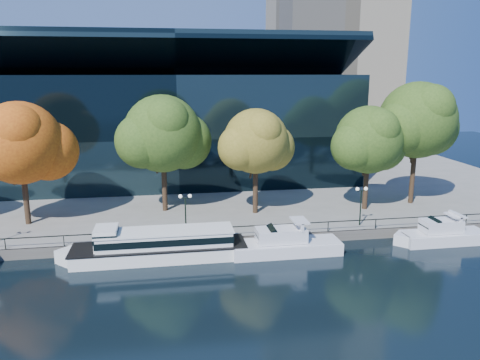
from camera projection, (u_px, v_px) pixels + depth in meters
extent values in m
plane|color=black|center=(233.00, 259.00, 41.84)|extent=(160.00, 160.00, 0.00)
cube|color=slate|center=(201.00, 171.00, 76.82)|extent=(90.00, 67.00, 1.00)
cube|color=#47443F|center=(228.00, 242.00, 44.66)|extent=(90.00, 0.25, 1.00)
cube|color=black|center=(228.00, 227.00, 44.52)|extent=(88.20, 0.08, 0.08)
cube|color=black|center=(228.00, 232.00, 44.64)|extent=(0.07, 0.07, 0.90)
cube|color=black|center=(176.00, 129.00, 70.17)|extent=(50.00, 24.00, 16.00)
cube|color=black|center=(174.00, 63.00, 64.17)|extent=(50.00, 17.14, 7.86)
cube|color=white|center=(160.00, 252.00, 41.93)|extent=(15.15, 3.68, 1.19)
cube|color=black|center=(159.00, 246.00, 41.79)|extent=(15.46, 3.75, 0.13)
cube|color=white|center=(72.00, 258.00, 40.75)|extent=(3.05, 3.05, 1.19)
cube|color=white|center=(165.00, 238.00, 41.72)|extent=(11.82, 3.02, 1.30)
cube|color=black|center=(165.00, 238.00, 41.71)|extent=(11.97, 3.09, 0.60)
cube|color=white|center=(165.00, 231.00, 41.56)|extent=(12.12, 3.17, 0.11)
cube|color=white|center=(106.00, 238.00, 40.85)|extent=(1.95, 2.58, 1.95)
cube|color=black|center=(106.00, 236.00, 40.81)|extent=(2.00, 2.65, 0.76)
cube|color=silver|center=(286.00, 248.00, 43.04)|extent=(10.07, 2.88, 1.15)
cube|color=silver|center=(232.00, 251.00, 42.26)|extent=(2.20, 2.20, 1.15)
cube|color=silver|center=(286.00, 242.00, 42.91)|extent=(9.87, 2.82, 0.08)
cube|color=silver|center=(281.00, 235.00, 42.67)|extent=(4.53, 2.16, 1.25)
cube|color=black|center=(267.00, 235.00, 42.45)|extent=(1.98, 2.07, 1.57)
cube|color=silver|center=(299.00, 224.00, 42.73)|extent=(0.24, 2.24, 0.77)
cube|color=silver|center=(300.00, 220.00, 42.64)|extent=(1.34, 2.24, 0.14)
cube|color=silver|center=(444.00, 238.00, 45.75)|extent=(8.35, 2.60, 1.11)
cube|color=silver|center=(404.00, 240.00, 45.10)|extent=(2.05, 2.05, 1.11)
cube|color=silver|center=(444.00, 232.00, 45.62)|extent=(8.18, 2.55, 0.07)
cube|color=silver|center=(441.00, 226.00, 45.40)|extent=(3.76, 1.95, 1.21)
cube|color=black|center=(431.00, 225.00, 45.22)|extent=(1.70, 1.87, 1.40)
cube|color=silver|center=(455.00, 216.00, 45.43)|extent=(0.23, 2.03, 0.74)
cube|color=silver|center=(455.00, 215.00, 45.40)|extent=(1.30, 2.03, 0.14)
cylinder|color=black|center=(25.00, 192.00, 47.81)|extent=(0.56, 0.56, 6.76)
cylinder|color=black|center=(28.00, 166.00, 47.48)|extent=(1.11, 1.66, 3.39)
cylinder|color=black|center=(18.00, 170.00, 46.91)|extent=(1.02, 1.15, 3.03)
sphere|color=#9B330C|center=(20.00, 143.00, 46.66)|extent=(8.32, 8.32, 8.32)
sphere|color=#9B330C|center=(48.00, 151.00, 48.45)|extent=(6.24, 6.24, 6.24)
sphere|color=#9B330C|center=(18.00, 130.00, 44.79)|extent=(4.99, 4.99, 4.99)
cylinder|color=black|center=(164.00, 180.00, 52.42)|extent=(0.56, 0.56, 7.01)
cylinder|color=black|center=(168.00, 156.00, 52.07)|extent=(1.14, 1.71, 3.52)
cylinder|color=black|center=(160.00, 159.00, 51.51)|extent=(1.04, 1.18, 3.14)
sphere|color=#2B4916|center=(162.00, 134.00, 51.23)|extent=(8.52, 8.52, 8.52)
sphere|color=#2B4916|center=(184.00, 141.00, 53.07)|extent=(6.39, 6.39, 6.39)
sphere|color=#2B4916|center=(143.00, 141.00, 50.23)|extent=(5.96, 5.96, 5.96)
sphere|color=#2B4916|center=(166.00, 122.00, 49.32)|extent=(5.11, 5.11, 5.11)
cylinder|color=black|center=(255.00, 185.00, 51.65)|extent=(0.56, 0.56, 6.45)
cylinder|color=black|center=(260.00, 162.00, 51.35)|extent=(1.07, 1.60, 3.24)
cylinder|color=black|center=(253.00, 165.00, 50.78)|extent=(0.99, 1.11, 2.90)
sphere|color=brown|center=(256.00, 141.00, 50.55)|extent=(7.07, 7.07, 7.07)
sphere|color=brown|center=(271.00, 147.00, 52.08)|extent=(5.30, 5.30, 5.30)
sphere|color=brown|center=(241.00, 147.00, 49.72)|extent=(4.95, 4.95, 4.95)
sphere|color=brown|center=(262.00, 131.00, 48.97)|extent=(4.24, 4.24, 4.24)
cylinder|color=black|center=(366.00, 182.00, 53.13)|extent=(0.56, 0.56, 6.40)
cylinder|color=black|center=(371.00, 159.00, 52.83)|extent=(1.07, 1.59, 3.22)
cylinder|color=black|center=(365.00, 162.00, 52.26)|extent=(0.98, 1.11, 2.87)
sphere|color=#2B4916|center=(369.00, 140.00, 52.04)|extent=(7.57, 7.57, 7.57)
sphere|color=#2B4916|center=(381.00, 146.00, 53.67)|extent=(5.67, 5.67, 5.67)
sphere|color=#2B4916|center=(355.00, 146.00, 51.15)|extent=(5.30, 5.30, 5.30)
sphere|color=#2B4916|center=(379.00, 129.00, 50.34)|extent=(4.54, 4.54, 4.54)
cylinder|color=black|center=(413.00, 170.00, 55.37)|extent=(0.56, 0.56, 7.94)
cylinder|color=black|center=(418.00, 144.00, 54.93)|extent=(1.24, 1.89, 3.97)
cylinder|color=black|center=(413.00, 147.00, 54.37)|extent=(1.14, 1.29, 3.55)
sphere|color=#2B4916|center=(417.00, 120.00, 54.01)|extent=(8.84, 8.84, 8.84)
sphere|color=#2B4916|center=(430.00, 128.00, 55.92)|extent=(6.63, 6.63, 6.63)
sphere|color=#2B4916|center=(403.00, 127.00, 52.97)|extent=(6.19, 6.19, 6.19)
sphere|color=#2B4916|center=(431.00, 108.00, 52.03)|extent=(5.31, 5.31, 5.31)
cylinder|color=black|center=(186.00, 217.00, 44.92)|extent=(0.14, 0.14, 3.60)
cube|color=black|center=(185.00, 198.00, 44.50)|extent=(0.90, 0.06, 0.06)
sphere|color=white|center=(180.00, 196.00, 44.39)|extent=(0.36, 0.36, 0.36)
sphere|color=white|center=(190.00, 196.00, 44.53)|extent=(0.36, 0.36, 0.36)
cylinder|color=black|center=(360.00, 208.00, 47.68)|extent=(0.14, 0.14, 3.60)
cube|color=black|center=(362.00, 191.00, 47.26)|extent=(0.90, 0.06, 0.06)
sphere|color=white|center=(357.00, 189.00, 47.15)|extent=(0.36, 0.36, 0.36)
sphere|color=white|center=(366.00, 189.00, 47.29)|extent=(0.36, 0.36, 0.36)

